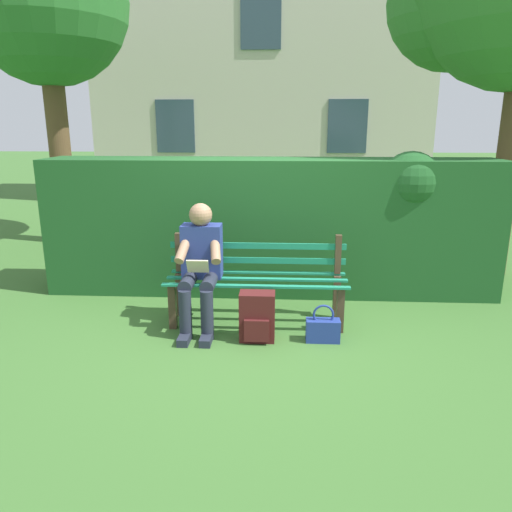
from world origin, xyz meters
The scene contains 8 objects.
ground centered at (0.00, 0.00, 0.00)m, with size 60.00×60.00×0.00m, color #3D6B2D.
park_bench centered at (0.00, -0.07, 0.43)m, with size 1.76×0.49×0.86m.
person_seated centered at (0.53, 0.10, 0.64)m, with size 0.44×0.73×1.20m.
hedge_backdrop centered at (-0.13, -1.05, 0.81)m, with size 5.12×0.80×1.64m.
building_facade centered at (0.30, -8.58, 3.32)m, with size 7.99×2.83×6.63m.
backpack centered at (-0.03, 0.39, 0.22)m, with size 0.32×0.26×0.46m.
handbag centered at (-0.63, 0.38, 0.12)m, with size 0.31×0.13×0.35m.
tree_far centered at (3.45, -3.37, 3.61)m, with size 2.59×2.47×4.93m.
Camera 1 is at (-0.24, 4.51, 1.92)m, focal length 34.26 mm.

